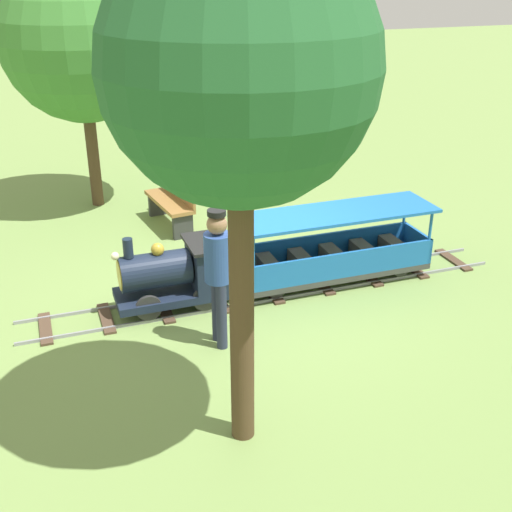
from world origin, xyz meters
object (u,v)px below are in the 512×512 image
at_px(conductor_person, 218,268).
at_px(oak_tree_near, 239,70).
at_px(passenger_car, 334,253).
at_px(locomotive, 179,273).
at_px(park_bench, 172,202).
at_px(oak_tree_far, 81,41).

height_order(conductor_person, oak_tree_near, oak_tree_near).
height_order(passenger_car, oak_tree_near, oak_tree_near).
bearing_deg(oak_tree_near, passenger_car, -40.15).
xyz_separation_m(locomotive, park_bench, (2.71, -0.53, -0.07)).
distance_m(conductor_person, park_bench, 3.74).
xyz_separation_m(conductor_person, oak_tree_near, (-1.55, 0.25, 2.31)).
xyz_separation_m(conductor_person, oak_tree_far, (5.13, 0.73, 1.83)).
xyz_separation_m(locomotive, passenger_car, (0.00, -2.11, -0.06)).
relative_size(oak_tree_near, oak_tree_far, 1.06).
bearing_deg(oak_tree_far, oak_tree_near, -175.86).
relative_size(locomotive, conductor_person, 0.89).
xyz_separation_m(passenger_car, conductor_person, (-0.97, 1.88, 0.54)).
bearing_deg(locomotive, park_bench, -11.06).
xyz_separation_m(park_bench, oak_tree_near, (-5.24, 0.55, 2.85)).
distance_m(park_bench, oak_tree_near, 5.99).
relative_size(locomotive, oak_tree_far, 0.35).
distance_m(conductor_person, oak_tree_near, 2.79).
relative_size(conductor_person, oak_tree_far, 0.40).
relative_size(park_bench, oak_tree_far, 0.33).
height_order(park_bench, oak_tree_far, oak_tree_far).
xyz_separation_m(oak_tree_near, oak_tree_far, (6.68, 0.48, -0.48)).
height_order(locomotive, oak_tree_far, oak_tree_far).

